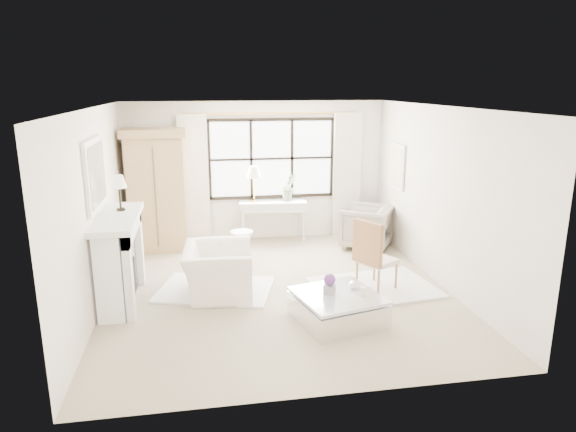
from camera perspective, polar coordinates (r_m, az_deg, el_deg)
name	(u,v)px	position (r m, az deg, el deg)	size (l,w,h in m)	color
floor	(278,290)	(7.80, -1.10, -8.24)	(5.50, 5.50, 0.00)	tan
ceiling	(277,107)	(7.20, -1.20, 12.01)	(5.50, 5.50, 0.00)	white
wall_back	(256,172)	(10.06, -3.53, 4.95)	(5.00, 5.00, 0.00)	white
wall_front	(323,268)	(4.79, 3.87, -5.83)	(5.00, 5.00, 0.00)	white
wall_left	(96,210)	(7.44, -20.56, 0.65)	(5.50, 5.50, 0.00)	white
wall_right	(440,196)	(8.13, 16.55, 2.09)	(5.50, 5.50, 0.00)	beige
window_pane	(272,159)	(10.04, -1.83, 6.39)	(2.40, 0.02, 1.50)	white
window_frame	(272,159)	(10.03, -1.82, 6.39)	(2.50, 0.04, 1.50)	black
curtain_rod	(272,113)	(9.89, -1.82, 11.34)	(0.04, 0.04, 3.30)	#B1823D
curtain_left	(194,180)	(9.92, -10.38, 3.93)	(0.55, 0.10, 2.47)	white
curtain_right	(347,176)	(10.33, 6.54, 4.49)	(0.55, 0.10, 2.47)	silver
fireplace	(118,258)	(7.59, -18.41, -4.43)	(0.58, 1.66, 1.26)	white
mirror_frame	(95,174)	(7.34, -20.66, 4.37)	(0.05, 1.15, 0.95)	white
mirror_glass	(97,174)	(7.33, -20.43, 4.39)	(0.02, 1.00, 0.80)	#B8BCC4
art_frame	(397,166)	(9.61, 12.04, 5.42)	(0.04, 0.62, 0.82)	silver
art_canvas	(396,166)	(9.60, 11.93, 5.42)	(0.01, 0.52, 0.72)	beige
mantel_lamp	(119,183)	(7.61, -18.30, 3.48)	(0.22, 0.22, 0.51)	black
armoire	(156,190)	(9.65, -14.41, 2.84)	(1.14, 0.73, 2.24)	tan
console_table	(273,221)	(10.08, -1.72, -0.54)	(1.34, 0.58, 0.80)	silver
console_lamp	(254,173)	(9.84, -3.83, 4.78)	(0.28, 0.28, 0.69)	#B5873F
orchid_plant	(289,187)	(9.97, 0.09, 3.24)	(0.29, 0.24, 0.53)	#5E764F
side_table	(242,241)	(9.07, -5.15, -2.77)	(0.40, 0.40, 0.51)	silver
rug_left	(215,289)	(7.86, -8.07, -8.06)	(1.65, 1.16, 0.03)	white
rug_right	(374,287)	(7.96, 9.53, -7.82)	(1.77, 1.32, 0.03)	silver
club_armchair	(218,271)	(7.60, -7.78, -6.03)	(1.12, 0.97, 0.72)	white
wingback_chair	(366,227)	(9.76, 8.67, -1.19)	(0.86, 0.88, 0.80)	gray
french_chair	(375,270)	(7.80, 9.69, -5.99)	(0.66, 0.66, 1.08)	#A77246
coffee_table	(338,308)	(6.80, 5.52, -10.17)	(1.21, 1.21, 0.38)	silver
planter_box	(329,289)	(6.72, 4.63, -8.09)	(0.15, 0.15, 0.11)	gray
planter_flowers	(330,279)	(6.67, 4.65, -7.04)	(0.15, 0.15, 0.15)	#603079
pillar_candle	(363,291)	(6.69, 8.33, -8.28)	(0.08, 0.08, 0.12)	silver
coffee_vase	(354,283)	(6.89, 7.33, -7.42)	(0.14, 0.14, 0.15)	white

